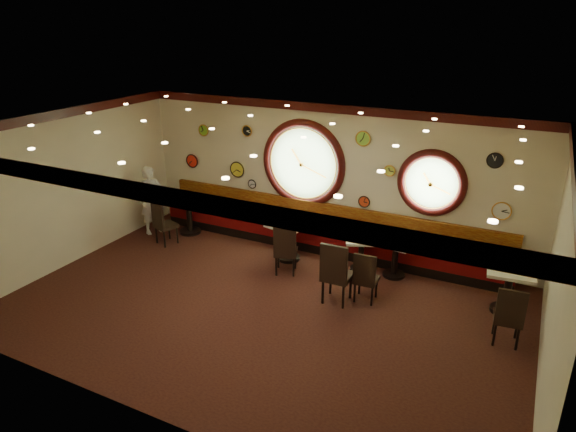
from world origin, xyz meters
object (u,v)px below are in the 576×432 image
object	(u,v)px
table_c	(361,250)
condiment_d_pepper	(394,239)
condiment_e_bottle	(521,264)
condiment_a_pepper	(187,197)
condiment_d_bottle	(404,237)
condiment_e_salt	(505,263)
waiter	(152,200)
condiment_b_bottle	(297,219)
chair_c	(336,270)
condiment_a_salt	(187,194)
chair_e	(510,313)
condiment_b_salt	(286,218)
condiment_c_pepper	(365,236)
table_d	(395,254)
condiment_b_pepper	(286,223)
chair_a	(162,220)
table_e	(508,285)
chair_d	(365,274)
condiment_a_bottle	(195,194)
table_b	(289,237)
condiment_d_salt	(393,236)
condiment_c_bottle	(368,233)
condiment_e_pepper	(513,267)
condiment_c_salt	(358,233)
chair_b	(285,247)
table_a	(189,211)

from	to	relation	value
table_c	condiment_d_pepper	bearing A→B (deg)	1.72
condiment_e_bottle	condiment_a_pepper	bearing A→B (deg)	178.21
condiment_d_bottle	condiment_e_salt	world-z (taller)	same
condiment_a_pepper	waiter	size ratio (longest dim) A/B	0.06
condiment_b_bottle	chair_c	bearing A→B (deg)	-44.16
waiter	condiment_e_salt	bearing A→B (deg)	-66.58
condiment_a_salt	chair_e	bearing A→B (deg)	-12.11
condiment_b_salt	condiment_c_pepper	xyz separation A→B (m)	(1.73, 0.07, -0.11)
table_d	condiment_b_pepper	world-z (taller)	condiment_b_pepper
chair_a	table_e	bearing A→B (deg)	21.95
condiment_e_salt	condiment_b_pepper	bearing A→B (deg)	-179.85
condiment_a_salt	condiment_a_pepper	bearing A→B (deg)	-56.50
table_c	waiter	xyz separation A→B (m)	(-5.10, -0.32, 0.36)
condiment_b_pepper	condiment_a_pepper	bearing A→B (deg)	174.04
condiment_c_pepper	condiment_d_bottle	size ratio (longest dim) A/B	0.55
condiment_b_pepper	condiment_d_bottle	world-z (taller)	condiment_d_bottle
chair_d	condiment_a_bottle	world-z (taller)	condiment_a_bottle
table_b	condiment_a_salt	bearing A→B (deg)	173.21
condiment_b_salt	condiment_d_salt	xyz separation A→B (m)	(2.26, 0.24, -0.07)
condiment_a_bottle	condiment_c_bottle	size ratio (longest dim) A/B	0.87
condiment_e_pepper	waiter	size ratio (longest dim) A/B	0.07
chair_e	table_d	bearing A→B (deg)	139.79
condiment_c_salt	condiment_d_bottle	world-z (taller)	condiment_d_bottle
condiment_d_salt	condiment_e_salt	size ratio (longest dim) A/B	1.12
table_c	condiment_c_salt	distance (m)	0.36
condiment_e_pepper	condiment_a_bottle	bearing A→B (deg)	175.66
condiment_b_salt	table_d	bearing A→B (deg)	3.72
condiment_c_pepper	condiment_b_bottle	bearing A→B (deg)	-178.28
condiment_c_salt	condiment_e_pepper	bearing A→B (deg)	-9.49
chair_b	waiter	bearing A→B (deg)	151.70
chair_b	condiment_b_bottle	distance (m)	0.84
condiment_d_bottle	condiment_e_pepper	world-z (taller)	condiment_e_pepper
condiment_d_bottle	condiment_e_bottle	size ratio (longest dim) A/B	1.19
condiment_a_bottle	condiment_e_salt	size ratio (longest dim) A/B	1.85
table_a	condiment_a_pepper	bearing A→B (deg)	-77.25
condiment_e_bottle	table_b	bearing A→B (deg)	179.54
condiment_b_bottle	condiment_c_bottle	size ratio (longest dim) A/B	0.78
condiment_b_salt	condiment_c_salt	distance (m)	1.56
table_c	chair_b	xyz separation A→B (m)	(-1.30, -0.84, 0.15)
table_b	condiment_b_salt	xyz separation A→B (m)	(-0.13, 0.11, 0.36)
condiment_d_salt	table_c	bearing A→B (deg)	-165.54
condiment_b_salt	condiment_d_bottle	world-z (taller)	condiment_b_salt
chair_a	condiment_c_bottle	distance (m)	4.63
table_e	condiment_a_salt	distance (m)	7.23
condiment_a_pepper	condiment_e_bottle	world-z (taller)	condiment_e_bottle
condiment_b_pepper	condiment_d_bottle	size ratio (longest dim) A/B	0.53
condiment_b_bottle	condiment_b_salt	bearing A→B (deg)	-174.81
chair_c	chair_a	bearing A→B (deg)	170.24
condiment_c_salt	condiment_a_bottle	world-z (taller)	condiment_a_bottle
condiment_c_salt	condiment_d_pepper	distance (m)	0.78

